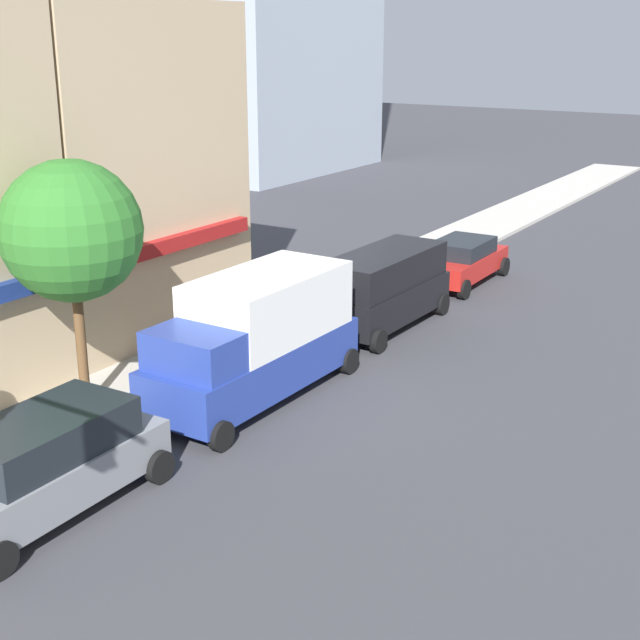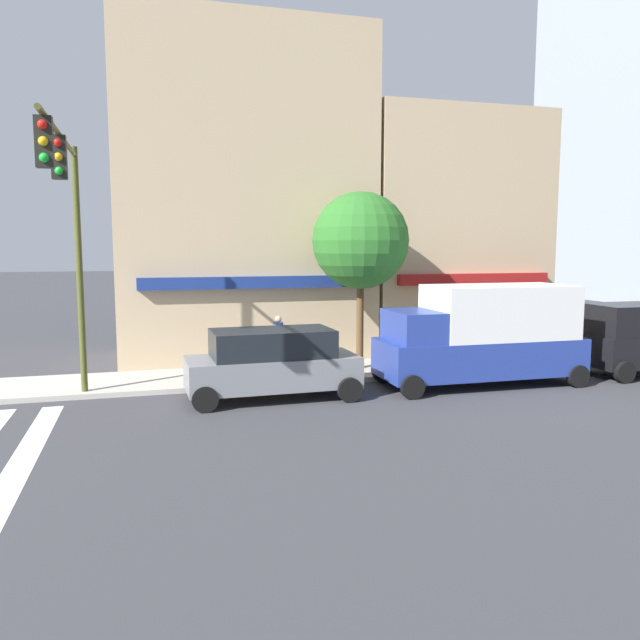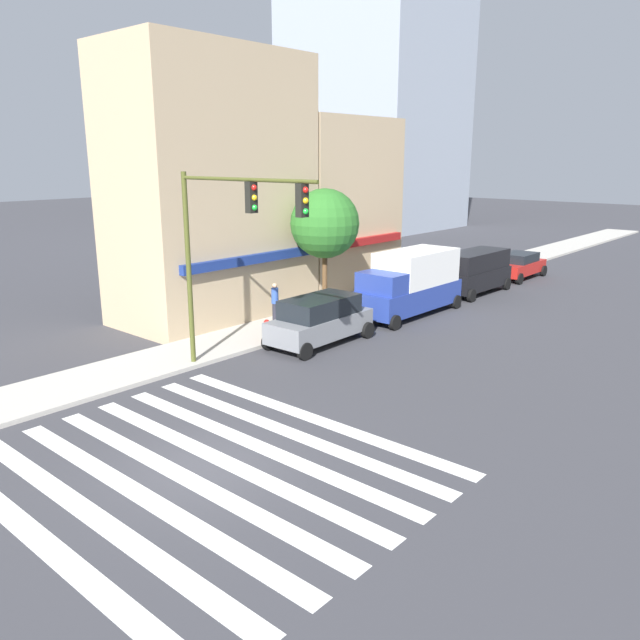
% 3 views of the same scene
% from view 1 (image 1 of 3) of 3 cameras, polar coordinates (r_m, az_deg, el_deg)
% --- Properties ---
extents(suv_grey, '(4.74, 2.12, 1.94)m').
position_cam_1_polar(suv_grey, '(17.41, -17.05, -8.67)').
color(suv_grey, slate).
rests_on(suv_grey, ground_plane).
extents(box_truck_blue, '(6.22, 2.42, 3.04)m').
position_cam_1_polar(box_truck_blue, '(21.56, -4.15, -1.05)').
color(box_truck_blue, navy).
rests_on(box_truck_blue, ground_plane).
extents(van_black, '(5.04, 2.22, 2.34)m').
position_cam_1_polar(van_black, '(26.87, 4.09, 2.17)').
color(van_black, black).
rests_on(van_black, ground_plane).
extents(sedan_red, '(4.42, 2.02, 1.59)m').
position_cam_1_polar(sedan_red, '(32.07, 9.07, 3.80)').
color(sedan_red, '#B21E19').
rests_on(sedan_red, ground_plane).
extents(pedestrian_orange_vest, '(0.32, 0.32, 1.77)m').
position_cam_1_polar(pedestrian_orange_vest, '(26.02, -3.02, 1.17)').
color(pedestrian_orange_vest, '#23232D').
rests_on(pedestrian_orange_vest, sidewalk_left).
extents(street_tree, '(3.18, 3.18, 5.84)m').
position_cam_1_polar(street_tree, '(20.53, -15.64, 5.47)').
color(street_tree, brown).
rests_on(street_tree, sidewalk_left).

